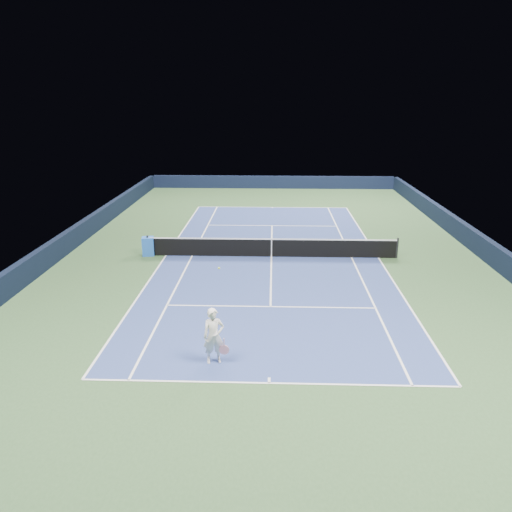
{
  "coord_description": "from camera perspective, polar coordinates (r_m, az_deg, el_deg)",
  "views": [
    {
      "loc": [
        0.06,
        -24.49,
        7.96
      ],
      "look_at": [
        -0.69,
        -3.0,
        1.0
      ],
      "focal_mm": 35.0,
      "sensor_mm": 36.0,
      "label": 1
    }
  ],
  "objects": [
    {
      "name": "ground",
      "position": [
        25.75,
        1.78,
        -0.08
      ],
      "size": [
        40.0,
        40.0,
        0.0
      ],
      "primitive_type": "plane",
      "color": "#2E4D2A",
      "rests_on": "ground"
    },
    {
      "name": "wall_far",
      "position": [
        44.93,
        1.93,
        8.43
      ],
      "size": [
        22.0,
        0.35,
        1.1
      ],
      "primitive_type": "cube",
      "color": "black",
      "rests_on": "ground"
    },
    {
      "name": "wall_right",
      "position": [
        27.76,
        24.74,
        0.76
      ],
      "size": [
        0.35,
        40.0,
        1.1
      ],
      "primitive_type": "cube",
      "color": "black",
      "rests_on": "ground"
    },
    {
      "name": "wall_left",
      "position": [
        27.8,
        -21.13,
        1.25
      ],
      "size": [
        0.35,
        40.0,
        1.1
      ],
      "primitive_type": "cube",
      "color": "black",
      "rests_on": "ground"
    },
    {
      "name": "court_surface",
      "position": [
        25.75,
        1.78,
        -0.07
      ],
      "size": [
        10.97,
        23.77,
        0.01
      ],
      "primitive_type": "cube",
      "color": "navy",
      "rests_on": "ground"
    },
    {
      "name": "baseline_far",
      "position": [
        37.23,
        1.88,
        5.6
      ],
      "size": [
        10.97,
        0.08,
        0.0
      ],
      "primitive_type": "cube",
      "color": "white",
      "rests_on": "ground"
    },
    {
      "name": "baseline_near",
      "position": [
        14.9,
        1.51,
        -14.32
      ],
      "size": [
        10.97,
        0.08,
        0.0
      ],
      "primitive_type": "cube",
      "color": "white",
      "rests_on": "ground"
    },
    {
      "name": "sideline_doubles_right",
      "position": [
        26.31,
        13.81,
        -0.19
      ],
      "size": [
        0.08,
        23.77,
        0.0
      ],
      "primitive_type": "cube",
      "color": "white",
      "rests_on": "ground"
    },
    {
      "name": "sideline_doubles_left",
      "position": [
        26.34,
        -10.24,
        0.07
      ],
      "size": [
        0.08,
        23.77,
        0.0
      ],
      "primitive_type": "cube",
      "color": "white",
      "rests_on": "ground"
    },
    {
      "name": "sideline_singles_right",
      "position": [
        26.06,
        10.86,
        -0.16
      ],
      "size": [
        0.08,
        23.77,
        0.0
      ],
      "primitive_type": "cube",
      "color": "white",
      "rests_on": "ground"
    },
    {
      "name": "sideline_singles_left",
      "position": [
        26.08,
        -7.3,
        0.04
      ],
      "size": [
        0.08,
        23.77,
        0.0
      ],
      "primitive_type": "cube",
      "color": "white",
      "rests_on": "ground"
    },
    {
      "name": "service_line_far",
      "position": [
        31.89,
        1.84,
        3.49
      ],
      "size": [
        8.23,
        0.08,
        0.0
      ],
      "primitive_type": "cube",
      "color": "white",
      "rests_on": "ground"
    },
    {
      "name": "service_line_near",
      "position": [
        19.76,
        1.67,
        -5.8
      ],
      "size": [
        8.23,
        0.08,
        0.0
      ],
      "primitive_type": "cube",
      "color": "white",
      "rests_on": "ground"
    },
    {
      "name": "center_service_line",
      "position": [
        25.75,
        1.78,
        -0.06
      ],
      "size": [
        0.08,
        12.8,
        0.0
      ],
      "primitive_type": "cube",
      "color": "white",
      "rests_on": "ground"
    },
    {
      "name": "center_mark_far",
      "position": [
        37.08,
        1.88,
        5.55
      ],
      "size": [
        0.08,
        0.3,
        0.0
      ],
      "primitive_type": "cube",
      "color": "white",
      "rests_on": "ground"
    },
    {
      "name": "center_mark_near",
      "position": [
        15.03,
        1.52,
        -14.01
      ],
      "size": [
        0.08,
        0.3,
        0.0
      ],
      "primitive_type": "cube",
      "color": "white",
      "rests_on": "ground"
    },
    {
      "name": "tennis_net",
      "position": [
        25.6,
        1.79,
        1.0
      ],
      "size": [
        12.9,
        0.1,
        1.07
      ],
      "color": "black",
      "rests_on": "ground"
    },
    {
      "name": "sponsor_cube",
      "position": [
        26.44,
        -12.22,
        1.09
      ],
      "size": [
        0.68,
        0.63,
        0.97
      ],
      "color": "blue",
      "rests_on": "ground"
    },
    {
      "name": "tennis_player",
      "position": [
        15.57,
        -4.85,
        -9.1
      ],
      "size": [
        0.85,
        1.33,
        2.79
      ],
      "color": "white",
      "rests_on": "ground"
    }
  ]
}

